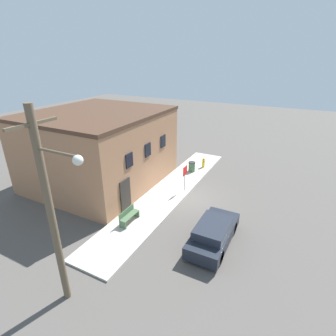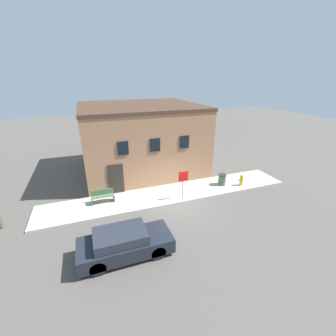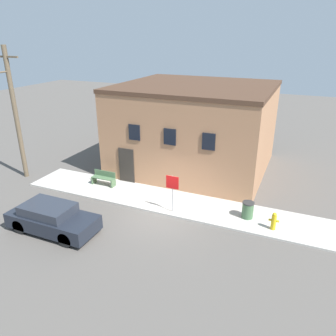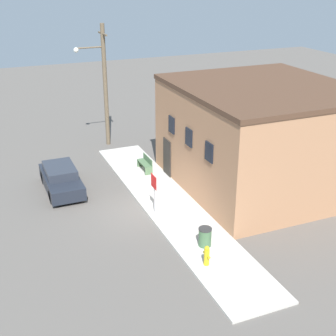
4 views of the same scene
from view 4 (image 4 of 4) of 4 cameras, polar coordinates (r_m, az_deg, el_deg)
The scene contains 9 objects.
ground_plane at distance 23.03m, azimuth -2.91°, elevation -5.26°, with size 80.00×80.00×0.00m, color #56514C.
sidewalk at distance 23.43m, azimuth 0.18°, elevation -4.56°, with size 17.21×2.68×0.11m.
brick_building at distance 25.36m, azimuth 11.31°, elevation 3.84°, with size 9.43×8.58×5.49m.
fire_hydrant at distance 18.80m, azimuth 4.74°, elevation -10.58°, with size 0.47×0.22×0.85m.
stop_sign at distance 22.07m, azimuth -1.73°, elevation -2.29°, with size 0.66×0.06×1.95m.
bench at distance 27.15m, azimuth -2.77°, elevation 0.54°, with size 1.43×0.44×0.83m.
trash_bin at distance 19.99m, azimuth 4.53°, elevation -8.36°, with size 0.57×0.57×0.83m.
utility_pole at distance 30.73m, azimuth -7.86°, elevation 10.28°, with size 1.80×2.01×7.87m.
parked_car at distance 25.50m, azimuth -12.90°, elevation -1.29°, with size 4.16×1.72×1.32m.
Camera 4 is at (19.11, -6.71, 10.96)m, focal length 50.00 mm.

